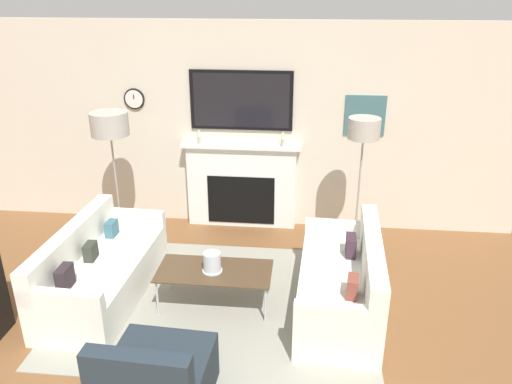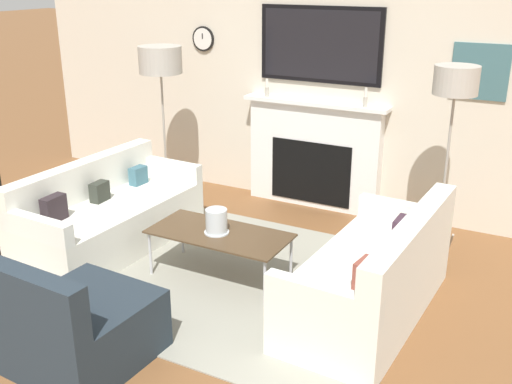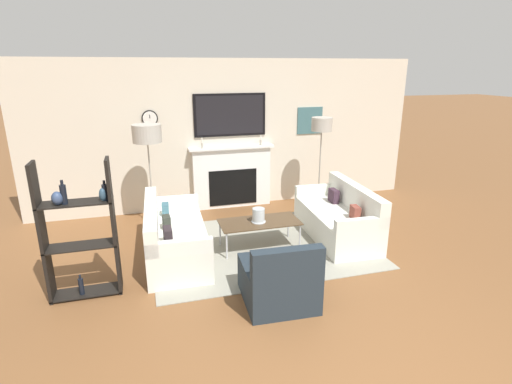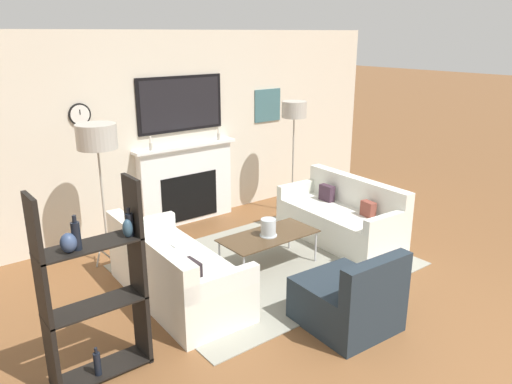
{
  "view_description": "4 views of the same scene",
  "coord_description": "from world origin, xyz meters",
  "px_view_note": "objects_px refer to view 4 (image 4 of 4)",
  "views": [
    {
      "loc": [
        0.84,
        -1.27,
        3.08
      ],
      "look_at": [
        0.32,
        3.75,
        0.98
      ],
      "focal_mm": 35.0,
      "sensor_mm": 36.0,
      "label": 1
    },
    {
      "loc": [
        2.33,
        -0.8,
        2.43
      ],
      "look_at": [
        0.17,
        3.28,
        0.72
      ],
      "focal_mm": 42.0,
      "sensor_mm": 36.0,
      "label": 2
    },
    {
      "loc": [
        -1.57,
        -2.14,
        2.56
      ],
      "look_at": [
        0.02,
        3.39,
        0.74
      ],
      "focal_mm": 28.0,
      "sensor_mm": 36.0,
      "label": 3
    },
    {
      "loc": [
        -3.47,
        -1.12,
        2.67
      ],
      "look_at": [
        0.04,
        3.35,
        0.84
      ],
      "focal_mm": 35.0,
      "sensor_mm": 36.0,
      "label": 4
    }
  ],
  "objects_px": {
    "armchair": "(349,301)",
    "coffee_table": "(269,237)",
    "shelf_unit": "(94,286)",
    "floor_lamp_right": "(294,112)",
    "hurricane_candle": "(268,228)",
    "couch_right": "(342,219)",
    "floor_lamp_left": "(97,138)",
    "couch_left": "(174,273)"
  },
  "relations": [
    {
      "from": "armchair",
      "to": "coffee_table",
      "type": "xyz_separation_m",
      "value": [
        0.2,
        1.42,
        0.12
      ]
    },
    {
      "from": "shelf_unit",
      "to": "coffee_table",
      "type": "bearing_deg",
      "value": 15.89
    },
    {
      "from": "coffee_table",
      "to": "floor_lamp_right",
      "type": "height_order",
      "value": "floor_lamp_right"
    },
    {
      "from": "coffee_table",
      "to": "hurricane_candle",
      "type": "xyz_separation_m",
      "value": [
        -0.02,
        -0.01,
        0.12
      ]
    },
    {
      "from": "coffee_table",
      "to": "floor_lamp_right",
      "type": "distance_m",
      "value": 2.3
    },
    {
      "from": "shelf_unit",
      "to": "couch_right",
      "type": "bearing_deg",
      "value": 10.95
    },
    {
      "from": "armchair",
      "to": "coffee_table",
      "type": "distance_m",
      "value": 1.44
    },
    {
      "from": "floor_lamp_left",
      "to": "floor_lamp_right",
      "type": "distance_m",
      "value": 2.97
    },
    {
      "from": "couch_left",
      "to": "armchair",
      "type": "bearing_deg",
      "value": -54.76
    },
    {
      "from": "couch_right",
      "to": "floor_lamp_left",
      "type": "height_order",
      "value": "floor_lamp_left"
    },
    {
      "from": "couch_left",
      "to": "coffee_table",
      "type": "distance_m",
      "value": 1.24
    },
    {
      "from": "hurricane_candle",
      "to": "floor_lamp_right",
      "type": "height_order",
      "value": "floor_lamp_right"
    },
    {
      "from": "couch_right",
      "to": "floor_lamp_right",
      "type": "bearing_deg",
      "value": 79.81
    },
    {
      "from": "couch_left",
      "to": "shelf_unit",
      "type": "bearing_deg",
      "value": -146.78
    },
    {
      "from": "armchair",
      "to": "shelf_unit",
      "type": "height_order",
      "value": "shelf_unit"
    },
    {
      "from": "couch_right",
      "to": "armchair",
      "type": "relative_size",
      "value": 2.02
    },
    {
      "from": "hurricane_candle",
      "to": "floor_lamp_left",
      "type": "relative_size",
      "value": 0.12
    },
    {
      "from": "couch_left",
      "to": "hurricane_candle",
      "type": "height_order",
      "value": "couch_left"
    },
    {
      "from": "couch_left",
      "to": "armchair",
      "type": "relative_size",
      "value": 2.1
    },
    {
      "from": "armchair",
      "to": "floor_lamp_left",
      "type": "relative_size",
      "value": 0.51
    },
    {
      "from": "couch_left",
      "to": "shelf_unit",
      "type": "xyz_separation_m",
      "value": [
        -1.06,
        -0.7,
        0.51
      ]
    },
    {
      "from": "coffee_table",
      "to": "floor_lamp_left",
      "type": "height_order",
      "value": "floor_lamp_left"
    },
    {
      "from": "armchair",
      "to": "couch_right",
      "type": "bearing_deg",
      "value": 44.45
    },
    {
      "from": "armchair",
      "to": "hurricane_candle",
      "type": "bearing_deg",
      "value": 82.79
    },
    {
      "from": "couch_right",
      "to": "armchair",
      "type": "height_order",
      "value": "couch_right"
    },
    {
      "from": "couch_right",
      "to": "floor_lamp_right",
      "type": "xyz_separation_m",
      "value": [
        0.22,
        1.23,
        1.26
      ]
    },
    {
      "from": "hurricane_candle",
      "to": "floor_lamp_right",
      "type": "bearing_deg",
      "value": 39.86
    },
    {
      "from": "couch_right",
      "to": "floor_lamp_right",
      "type": "relative_size",
      "value": 1.03
    },
    {
      "from": "floor_lamp_right",
      "to": "shelf_unit",
      "type": "relative_size",
      "value": 1.07
    },
    {
      "from": "couch_left",
      "to": "floor_lamp_right",
      "type": "relative_size",
      "value": 1.07
    },
    {
      "from": "couch_right",
      "to": "hurricane_candle",
      "type": "height_order",
      "value": "couch_right"
    },
    {
      "from": "floor_lamp_right",
      "to": "hurricane_candle",
      "type": "bearing_deg",
      "value": -140.14
    },
    {
      "from": "couch_left",
      "to": "floor_lamp_left",
      "type": "relative_size",
      "value": 1.08
    },
    {
      "from": "couch_right",
      "to": "armchair",
      "type": "distance_m",
      "value": 2.09
    },
    {
      "from": "coffee_table",
      "to": "floor_lamp_right",
      "type": "relative_size",
      "value": 0.68
    },
    {
      "from": "couch_right",
      "to": "floor_lamp_left",
      "type": "xyz_separation_m",
      "value": [
        -2.75,
        1.23,
        1.25
      ]
    },
    {
      "from": "hurricane_candle",
      "to": "shelf_unit",
      "type": "distance_m",
      "value": 2.39
    },
    {
      "from": "couch_left",
      "to": "hurricane_candle",
      "type": "relative_size",
      "value": 8.91
    },
    {
      "from": "couch_left",
      "to": "couch_right",
      "type": "relative_size",
      "value": 1.04
    },
    {
      "from": "couch_left",
      "to": "couch_right",
      "type": "xyz_separation_m",
      "value": [
        2.53,
        -0.0,
        0.01
      ]
    },
    {
      "from": "coffee_table",
      "to": "hurricane_candle",
      "type": "height_order",
      "value": "hurricane_candle"
    },
    {
      "from": "floor_lamp_left",
      "to": "couch_right",
      "type": "bearing_deg",
      "value": -24.03
    }
  ]
}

